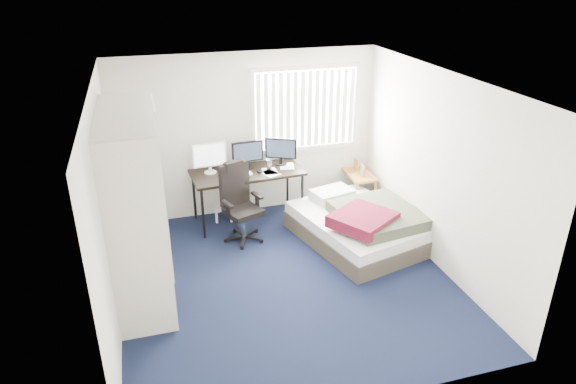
% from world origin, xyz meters
% --- Properties ---
extents(ground, '(4.20, 4.20, 0.00)m').
position_xyz_m(ground, '(0.00, 0.00, 0.00)').
color(ground, black).
rests_on(ground, ground).
extents(room_shell, '(4.20, 4.20, 4.20)m').
position_xyz_m(room_shell, '(0.00, 0.00, 1.51)').
color(room_shell, silver).
rests_on(room_shell, ground).
extents(window_assembly, '(1.72, 0.09, 1.32)m').
position_xyz_m(window_assembly, '(0.90, 2.04, 1.60)').
color(window_assembly, white).
rests_on(window_assembly, ground).
extents(closet, '(0.64, 1.84, 2.22)m').
position_xyz_m(closet, '(-1.67, 0.27, 1.35)').
color(closet, beige).
rests_on(closet, ground).
extents(desk, '(1.69, 0.88, 1.27)m').
position_xyz_m(desk, '(-0.11, 1.75, 0.83)').
color(desk, black).
rests_on(desk, ground).
extents(office_chair, '(0.69, 0.69, 1.14)m').
position_xyz_m(office_chair, '(-0.33, 1.21, 0.44)').
color(office_chair, black).
rests_on(office_chair, ground).
extents(footstool, '(0.34, 0.29, 0.25)m').
position_xyz_m(footstool, '(-0.48, 1.82, 0.19)').
color(footstool, white).
rests_on(footstool, ground).
extents(nightstand, '(0.41, 0.79, 0.72)m').
position_xyz_m(nightstand, '(1.75, 1.85, 0.47)').
color(nightstand, brown).
rests_on(nightstand, ground).
extents(bed, '(1.79, 2.12, 0.61)m').
position_xyz_m(bed, '(1.27, 0.64, 0.27)').
color(bed, '#433B30').
rests_on(bed, ground).
extents(pine_box, '(0.51, 0.43, 0.33)m').
position_xyz_m(pine_box, '(-1.65, 0.17, 0.16)').
color(pine_box, tan).
rests_on(pine_box, ground).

